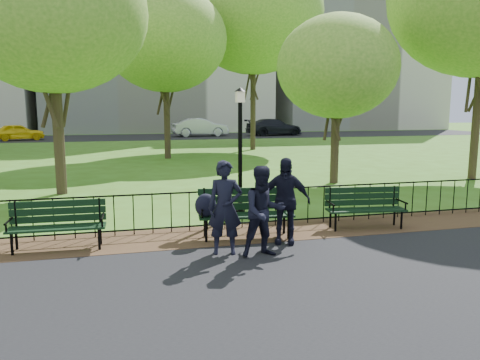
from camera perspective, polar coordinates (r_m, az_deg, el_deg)
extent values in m
plane|color=#426A1B|center=(8.80, 2.32, -9.20)|extent=(120.00, 120.00, 0.00)
cube|color=black|center=(5.87, 12.44, -19.01)|extent=(60.00, 9.20, 0.01)
cube|color=#3D2919|center=(10.18, -0.12, -6.57)|extent=(60.00, 1.60, 0.01)
cube|color=black|center=(43.16, -11.20, 5.17)|extent=(70.00, 9.00, 0.01)
cylinder|color=black|center=(10.46, -0.80, -1.28)|extent=(24.00, 0.04, 0.04)
cylinder|color=black|center=(10.62, -0.79, -5.32)|extent=(24.00, 0.04, 0.04)
cylinder|color=black|center=(10.54, -0.79, -3.58)|extent=(0.02, 0.02, 0.90)
cube|color=beige|center=(63.48, 12.96, 17.14)|extent=(20.00, 15.00, 24.00)
cube|color=black|center=(9.77, 0.78, -4.33)|extent=(2.02, 0.74, 0.04)
cube|color=black|center=(9.97, 0.53, -1.83)|extent=(1.97, 0.25, 0.49)
cylinder|color=black|center=(9.55, -4.15, -6.20)|extent=(0.05, 0.05, 0.49)
cylinder|color=black|center=(9.81, 5.94, -5.81)|extent=(0.05, 0.05, 0.49)
cylinder|color=black|center=(9.93, -4.31, -5.61)|extent=(0.05, 0.05, 0.49)
cylinder|color=black|center=(10.18, 5.39, -5.25)|extent=(0.05, 0.05, 0.49)
cylinder|color=black|center=(9.63, -4.72, -3.35)|extent=(0.11, 0.62, 0.04)
cylinder|color=black|center=(9.91, 6.13, -3.01)|extent=(0.11, 0.62, 0.04)
ellipsoid|color=black|center=(9.51, -4.21, -3.10)|extent=(0.47, 0.35, 0.48)
cube|color=black|center=(9.62, -21.41, -5.45)|extent=(1.80, 0.53, 0.04)
cube|color=black|center=(9.80, -21.30, -3.14)|extent=(1.79, 0.09, 0.45)
cylinder|color=black|center=(9.66, -26.07, -7.07)|extent=(0.05, 0.05, 0.45)
cylinder|color=black|center=(9.42, -16.79, -6.93)|extent=(0.05, 0.05, 0.45)
cylinder|color=black|center=(10.00, -25.60, -6.52)|extent=(0.05, 0.05, 0.45)
cylinder|color=black|center=(9.76, -16.65, -6.36)|extent=(0.05, 0.05, 0.45)
cylinder|color=black|center=(9.75, -26.39, -4.51)|extent=(0.06, 0.56, 0.04)
cylinder|color=black|center=(9.49, -16.41, -4.29)|extent=(0.06, 0.56, 0.04)
cube|color=black|center=(10.90, 15.12, -3.53)|extent=(1.81, 0.68, 0.04)
cube|color=black|center=(11.06, 14.69, -1.54)|extent=(1.76, 0.25, 0.44)
cylinder|color=black|center=(10.52, 11.57, -5.08)|extent=(0.05, 0.05, 0.44)
cylinder|color=black|center=(11.10, 19.08, -4.65)|extent=(0.05, 0.05, 0.44)
cylinder|color=black|center=(10.84, 10.96, -4.64)|extent=(0.05, 0.05, 0.44)
cylinder|color=black|center=(11.41, 18.30, -4.25)|extent=(0.05, 0.05, 0.44)
cylinder|color=black|center=(10.57, 10.97, -2.78)|extent=(0.11, 0.55, 0.04)
cylinder|color=black|center=(11.20, 19.10, -2.45)|extent=(0.11, 0.55, 0.04)
cylinder|color=black|center=(11.91, 0.02, -3.98)|extent=(0.25, 0.25, 0.14)
cylinder|color=black|center=(11.68, 0.02, 2.57)|extent=(0.11, 0.11, 2.88)
cube|color=beige|center=(11.61, 0.02, 10.11)|extent=(0.20, 0.20, 0.27)
cone|color=black|center=(11.61, 0.02, 10.99)|extent=(0.29, 0.29, 0.11)
cylinder|color=#2D2116|center=(15.66, -21.21, 4.57)|extent=(0.33, 0.33, 3.41)
ellipsoid|color=#4D8728|center=(15.88, -22.03, 18.56)|extent=(5.74, 5.74, 4.88)
cylinder|color=#2D2116|center=(17.12, 11.48, 3.83)|extent=(0.30, 0.30, 2.52)
ellipsoid|color=#4D8728|center=(17.11, 11.78, 13.38)|extent=(4.24, 4.24, 3.61)
cylinder|color=#2D2116|center=(19.90, 26.81, 6.06)|extent=(0.30, 0.30, 4.12)
cylinder|color=#2D2116|center=(25.06, -8.88, 6.91)|extent=(0.33, 0.33, 3.77)
ellipsoid|color=#4D8728|center=(25.28, -9.12, 16.61)|extent=(6.35, 6.35, 5.40)
cylinder|color=#2D2116|center=(29.91, 1.59, 8.62)|extent=(0.33, 0.33, 5.12)
ellipsoid|color=#4D8728|center=(30.43, 1.64, 19.60)|extent=(8.63, 8.63, 7.33)
imported|color=black|center=(8.67, -1.83, -3.38)|extent=(0.71, 0.55, 1.75)
imported|color=black|center=(8.53, 2.92, -3.86)|extent=(0.83, 0.46, 1.67)
imported|color=black|center=(9.37, 5.45, -2.52)|extent=(1.10, 0.78, 1.74)
imported|color=yellow|center=(42.00, -25.40, 5.30)|extent=(4.21, 2.63, 1.34)
imported|color=#B2B5BA|center=(43.30, -4.89, 6.43)|extent=(5.19, 2.18, 1.67)
imported|color=black|center=(44.54, 4.17, 6.45)|extent=(5.58, 2.69, 1.57)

